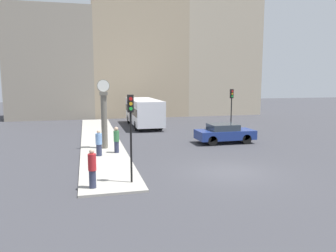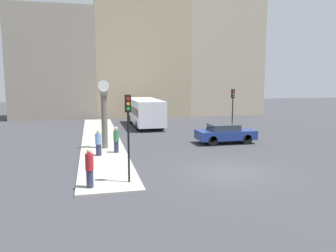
{
  "view_description": "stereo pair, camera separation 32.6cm",
  "coord_description": "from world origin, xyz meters",
  "px_view_note": "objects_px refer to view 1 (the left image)",
  "views": [
    {
      "loc": [
        -6.92,
        -14.8,
        4.6
      ],
      "look_at": [
        -1.65,
        6.14,
        1.57
      ],
      "focal_mm": 35.0,
      "sensor_mm": 36.0,
      "label": 1
    },
    {
      "loc": [
        -6.6,
        -14.88,
        4.6
      ],
      "look_at": [
        -1.65,
        6.14,
        1.57
      ],
      "focal_mm": 35.0,
      "sensor_mm": 36.0,
      "label": 2
    }
  ],
  "objects_px": {
    "bus_distant": "(144,111)",
    "sedan_car": "(225,133)",
    "traffic_light_near": "(131,120)",
    "pedestrian_red_top": "(92,169)",
    "street_clock": "(104,116)",
    "pedestrian_blue_stripe": "(99,143)",
    "pedestrian_green_hoodie": "(116,140)",
    "traffic_light_far": "(232,102)"
  },
  "relations": [
    {
      "from": "bus_distant",
      "to": "sedan_car",
      "type": "bearing_deg",
      "value": -67.17
    },
    {
      "from": "street_clock",
      "to": "sedan_car",
      "type": "bearing_deg",
      "value": 1.58
    },
    {
      "from": "pedestrian_red_top",
      "to": "bus_distant",
      "type": "bearing_deg",
      "value": 73.72
    },
    {
      "from": "bus_distant",
      "to": "traffic_light_far",
      "type": "xyz_separation_m",
      "value": [
        6.31,
        -6.83,
        1.21
      ]
    },
    {
      "from": "street_clock",
      "to": "pedestrian_red_top",
      "type": "distance_m",
      "value": 8.32
    },
    {
      "from": "pedestrian_green_hoodie",
      "to": "traffic_light_near",
      "type": "bearing_deg",
      "value": -89.18
    },
    {
      "from": "bus_distant",
      "to": "traffic_light_far",
      "type": "height_order",
      "value": "traffic_light_far"
    },
    {
      "from": "bus_distant",
      "to": "street_clock",
      "type": "distance_m",
      "value": 11.31
    },
    {
      "from": "sedan_car",
      "to": "traffic_light_near",
      "type": "bearing_deg",
      "value": -134.83
    },
    {
      "from": "traffic_light_near",
      "to": "pedestrian_blue_stripe",
      "type": "height_order",
      "value": "traffic_light_near"
    },
    {
      "from": "pedestrian_red_top",
      "to": "pedestrian_green_hoodie",
      "type": "bearing_deg",
      "value": 76.27
    },
    {
      "from": "traffic_light_far",
      "to": "pedestrian_red_top",
      "type": "xyz_separation_m",
      "value": [
        -11.72,
        -11.71,
        -1.82
      ]
    },
    {
      "from": "pedestrian_green_hoodie",
      "to": "sedan_car",
      "type": "bearing_deg",
      "value": 12.75
    },
    {
      "from": "traffic_light_near",
      "to": "pedestrian_blue_stripe",
      "type": "bearing_deg",
      "value": 101.98
    },
    {
      "from": "pedestrian_green_hoodie",
      "to": "street_clock",
      "type": "bearing_deg",
      "value": 111.79
    },
    {
      "from": "traffic_light_near",
      "to": "street_clock",
      "type": "xyz_separation_m",
      "value": [
        -0.72,
        7.79,
        -0.63
      ]
    },
    {
      "from": "sedan_car",
      "to": "pedestrian_red_top",
      "type": "bearing_deg",
      "value": -139.04
    },
    {
      "from": "sedan_car",
      "to": "traffic_light_far",
      "type": "xyz_separation_m",
      "value": [
        2.04,
        3.3,
        2.02
      ]
    },
    {
      "from": "bus_distant",
      "to": "pedestrian_green_hoodie",
      "type": "bearing_deg",
      "value": -107.66
    },
    {
      "from": "street_clock",
      "to": "pedestrian_red_top",
      "type": "height_order",
      "value": "street_clock"
    },
    {
      "from": "bus_distant",
      "to": "pedestrian_blue_stripe",
      "type": "relative_size",
      "value": 5.34
    },
    {
      "from": "street_clock",
      "to": "pedestrian_blue_stripe",
      "type": "height_order",
      "value": "street_clock"
    },
    {
      "from": "sedan_car",
      "to": "pedestrian_blue_stripe",
      "type": "relative_size",
      "value": 2.72
    },
    {
      "from": "bus_distant",
      "to": "street_clock",
      "type": "bearing_deg",
      "value": -113.18
    },
    {
      "from": "bus_distant",
      "to": "pedestrian_blue_stripe",
      "type": "height_order",
      "value": "bus_distant"
    },
    {
      "from": "traffic_light_far",
      "to": "pedestrian_red_top",
      "type": "height_order",
      "value": "traffic_light_far"
    },
    {
      "from": "traffic_light_near",
      "to": "pedestrian_blue_stripe",
      "type": "xyz_separation_m",
      "value": [
        -1.19,
        5.6,
        -2.01
      ]
    },
    {
      "from": "traffic_light_near",
      "to": "street_clock",
      "type": "bearing_deg",
      "value": 95.3
    },
    {
      "from": "pedestrian_green_hoodie",
      "to": "bus_distant",
      "type": "bearing_deg",
      "value": 72.34
    },
    {
      "from": "traffic_light_near",
      "to": "sedan_car",
      "type": "bearing_deg",
      "value": 45.17
    },
    {
      "from": "pedestrian_red_top",
      "to": "sedan_car",
      "type": "bearing_deg",
      "value": 40.96
    },
    {
      "from": "traffic_light_near",
      "to": "pedestrian_red_top",
      "type": "bearing_deg",
      "value": -167.63
    },
    {
      "from": "pedestrian_red_top",
      "to": "pedestrian_green_hoodie",
      "type": "relative_size",
      "value": 1.02
    },
    {
      "from": "pedestrian_red_top",
      "to": "traffic_light_near",
      "type": "bearing_deg",
      "value": 12.37
    },
    {
      "from": "traffic_light_near",
      "to": "pedestrian_red_top",
      "type": "height_order",
      "value": "traffic_light_near"
    },
    {
      "from": "street_clock",
      "to": "traffic_light_far",
      "type": "bearing_deg",
      "value": 18.24
    },
    {
      "from": "traffic_light_near",
      "to": "pedestrian_red_top",
      "type": "xyz_separation_m",
      "value": [
        -1.69,
        -0.37,
        -1.94
      ]
    },
    {
      "from": "street_clock",
      "to": "bus_distant",
      "type": "bearing_deg",
      "value": 66.82
    },
    {
      "from": "traffic_light_near",
      "to": "street_clock",
      "type": "relative_size",
      "value": 0.85
    },
    {
      "from": "traffic_light_near",
      "to": "pedestrian_green_hoodie",
      "type": "xyz_separation_m",
      "value": [
        -0.09,
        6.2,
        -1.95
      ]
    },
    {
      "from": "sedan_car",
      "to": "pedestrian_green_hoodie",
      "type": "height_order",
      "value": "pedestrian_green_hoodie"
    },
    {
      "from": "sedan_car",
      "to": "street_clock",
      "type": "distance_m",
      "value": 8.84
    }
  ]
}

